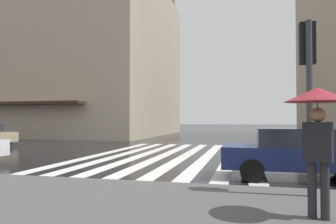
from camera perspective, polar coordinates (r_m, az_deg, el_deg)
ground_plane at (r=11.13m, az=-3.51°, el=-9.90°), size 220.00×220.00×0.00m
zebra_crossing at (r=14.95m, az=1.26°, el=-7.71°), size 13.00×7.50×0.01m
haussmann_block_mid at (r=39.64m, az=-18.98°, el=10.27°), size 20.55×24.75×19.65m
traffic_signal_post at (r=7.08m, az=23.68°, el=6.94°), size 0.44×0.30×3.47m
car_navy at (r=9.67m, az=22.35°, el=-6.57°), size 1.85×4.10×1.41m
pedestrian_approaching_kerb at (r=5.37m, az=25.10°, el=-0.22°), size 0.97×0.97×1.99m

